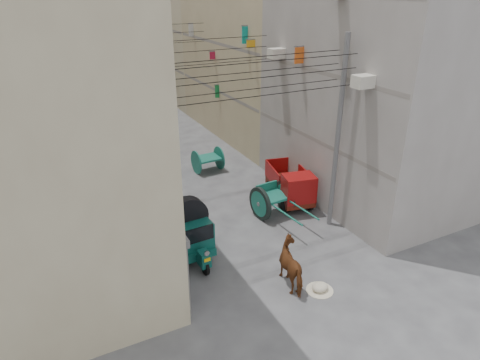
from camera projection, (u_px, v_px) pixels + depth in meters
ground at (357, 346)px, 12.43m from camera, size 140.00×140.00×0.00m
building_row_left at (1, 26)px, 34.10m from camera, size 8.00×62.00×14.00m
building_row_right at (189, 19)px, 40.65m from camera, size 8.00×62.00×14.00m
end_cap_building at (62, 6)px, 63.19m from camera, size 22.00×10.00×13.00m
shutters_left at (131, 188)px, 18.60m from camera, size 0.18×14.40×2.88m
signboards at (145, 85)px, 28.54m from camera, size 8.22×40.52×5.67m
ac_units at (320, 43)px, 17.02m from camera, size 0.70×6.55×3.35m
utility_poles at (166, 90)px, 24.53m from camera, size 7.40×22.20×8.00m
overhead_cables at (178, 46)px, 21.26m from camera, size 7.40×22.52×1.12m
auto_rickshaw at (189, 230)px, 16.12m from camera, size 1.63×2.72×1.89m
tonga_cart at (273, 199)px, 19.16m from camera, size 1.69×3.44×1.51m
mini_truck at (292, 188)px, 20.04m from camera, size 2.07×3.43×1.80m
second_cart at (208, 159)px, 23.73m from camera, size 1.54×1.38×1.31m
feed_sack at (320, 287)px, 14.62m from camera, size 0.58×0.46×0.29m
horse at (294, 265)px, 14.69m from camera, size 1.05×1.93×1.56m
distant_car_white at (120, 145)px, 26.32m from camera, size 1.40×3.31×1.12m
distant_car_grey at (149, 107)px, 33.93m from camera, size 2.29×4.12×1.29m
distant_car_green at (92, 79)px, 44.14m from camera, size 2.47×4.05×1.10m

